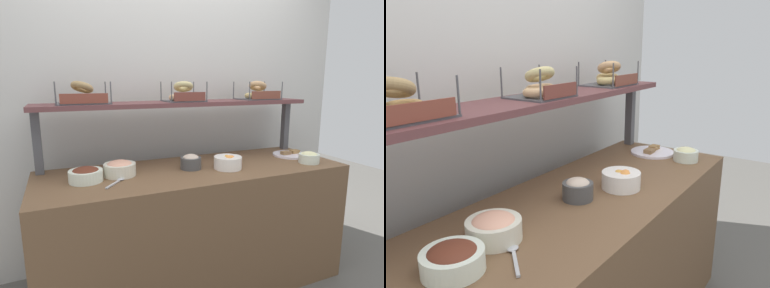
# 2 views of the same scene
# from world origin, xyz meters

# --- Properties ---
(back_wall) EXTENTS (3.23, 0.06, 2.40)m
(back_wall) POSITION_xyz_m (0.00, 0.55, 1.20)
(back_wall) COLOR beige
(back_wall) RESTS_ON ground_plane
(deli_counter) EXTENTS (2.03, 0.70, 0.85)m
(deli_counter) POSITION_xyz_m (0.00, 0.00, 0.42)
(deli_counter) COLOR brown
(deli_counter) RESTS_ON ground_plane
(shelf_riser_right) EXTENTS (0.05, 0.05, 0.40)m
(shelf_riser_right) POSITION_xyz_m (0.95, 0.27, 1.05)
(shelf_riser_right) COLOR #4C4C51
(shelf_riser_right) RESTS_ON deli_counter
(upper_shelf) EXTENTS (1.99, 0.32, 0.03)m
(upper_shelf) POSITION_xyz_m (0.00, 0.27, 1.26)
(upper_shelf) COLOR brown
(upper_shelf) RESTS_ON shelf_riser_left
(bowl_chocolate_spread) EXTENTS (0.19, 0.19, 0.09)m
(bowl_chocolate_spread) POSITION_xyz_m (-0.70, 0.00, 0.89)
(bowl_chocolate_spread) COLOR white
(bowl_chocolate_spread) RESTS_ON deli_counter
(bowl_tuna_salad) EXTENTS (0.14, 0.14, 0.10)m
(bowl_tuna_salad) POSITION_xyz_m (-0.04, 0.01, 0.90)
(bowl_tuna_salad) COLOR #4A4B4C
(bowl_tuna_salad) RESTS_ON deli_counter
(bowl_potato_salad) EXTENTS (0.14, 0.14, 0.08)m
(bowl_potato_salad) POSITION_xyz_m (0.80, -0.19, 0.89)
(bowl_potato_salad) COLOR silver
(bowl_potato_salad) RESTS_ON deli_counter
(bowl_lox_spread) EXTENTS (0.20, 0.20, 0.10)m
(bowl_lox_spread) POSITION_xyz_m (-0.50, 0.04, 0.90)
(bowl_lox_spread) COLOR silver
(bowl_lox_spread) RESTS_ON deli_counter
(bowl_fruit_salad) EXTENTS (0.19, 0.19, 0.10)m
(bowl_fruit_salad) POSITION_xyz_m (0.19, -0.09, 0.89)
(bowl_fruit_salad) COLOR white
(bowl_fruit_salad) RESTS_ON deli_counter
(serving_plate_white) EXTENTS (0.27, 0.27, 0.04)m
(serving_plate_white) POSITION_xyz_m (0.83, 0.04, 0.86)
(serving_plate_white) COLOR white
(serving_plate_white) RESTS_ON deli_counter
(serving_spoon_near_plate) EXTENTS (0.13, 0.14, 0.01)m
(serving_spoon_near_plate) POSITION_xyz_m (-0.54, -0.09, 0.86)
(serving_spoon_near_plate) COLOR #B7B7BC
(serving_spoon_near_plate) RESTS_ON deli_counter
(bagel_basket_everything) EXTENTS (0.33, 0.25, 0.15)m
(bagel_basket_everything) POSITION_xyz_m (-0.67, 0.27, 1.33)
(bagel_basket_everything) COLOR #4C4C51
(bagel_basket_everything) RESTS_ON upper_shelf
(bagel_basket_plain) EXTENTS (0.27, 0.26, 0.15)m
(bagel_basket_plain) POSITION_xyz_m (0.01, 0.25, 1.33)
(bagel_basket_plain) COLOR #4C4C51
(bagel_basket_plain) RESTS_ON upper_shelf
(bagel_basket_sesame) EXTENTS (0.31, 0.26, 0.15)m
(bagel_basket_sesame) POSITION_xyz_m (0.65, 0.26, 1.33)
(bagel_basket_sesame) COLOR #4C4C51
(bagel_basket_sesame) RESTS_ON upper_shelf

